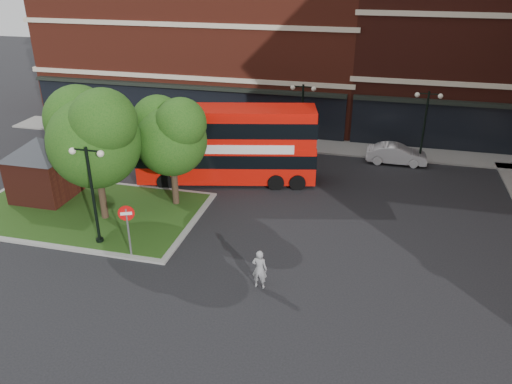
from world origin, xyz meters
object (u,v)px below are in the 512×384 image
(bus, at_px, (226,140))
(woman, at_px, (260,269))
(car_silver, at_px, (256,142))
(car_white, at_px, (396,154))

(bus, distance_m, woman, 11.37)
(woman, height_order, car_silver, woman)
(car_silver, height_order, car_white, same)
(bus, relative_size, car_white, 2.76)
(car_silver, distance_m, car_white, 9.71)
(woman, xyz_separation_m, car_white, (5.65, 15.83, -0.23))
(bus, relative_size, woman, 6.21)
(car_white, bearing_deg, woman, 160.01)
(bus, distance_m, car_silver, 5.94)
(woman, height_order, car_white, woman)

